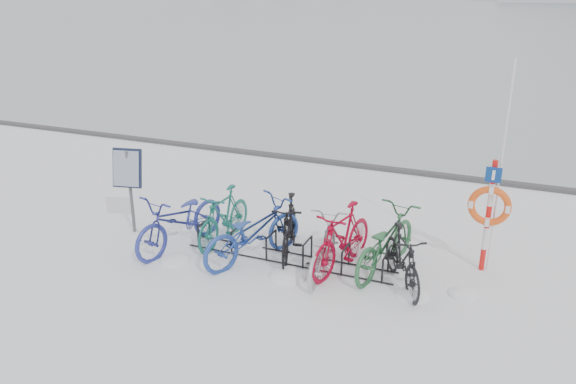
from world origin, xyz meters
TOP-DOWN VIEW (x-y plane):
  - ground at (0.00, 0.00)m, footprint 900.00×900.00m
  - ice_sheet at (0.00, 155.00)m, footprint 400.00×298.00m
  - quay_edge at (0.00, 5.90)m, footprint 400.00×0.25m
  - bike_rack at (0.00, 0.00)m, footprint 4.00×0.48m
  - info_board at (-3.42, -0.10)m, footprint 0.62×0.34m
  - lifebuoy_station at (3.32, 0.90)m, footprint 0.71×0.22m
  - bike_0 at (-2.12, -0.29)m, footprint 1.24×2.37m
  - bike_1 at (-1.49, 0.26)m, footprint 0.61×1.86m
  - bike_2 at (-0.62, -0.23)m, footprint 1.64×2.34m
  - bike_3 at (-0.09, 0.22)m, footprint 1.01×1.95m
  - bike_4 at (0.71, -0.20)m, footprint 0.86×1.96m
  - bike_5 at (0.99, 0.08)m, footprint 0.97×2.06m
  - bike_6 at (1.70, 0.32)m, footprint 1.20×2.26m
  - bike_7 at (2.10, -0.13)m, footprint 1.30×1.75m
  - snow_drifts at (0.36, -0.26)m, footprint 6.31×2.16m

SIDE VIEW (x-z plane):
  - ground at x=0.00m, z-range 0.00..0.00m
  - snow_drifts at x=0.36m, z-range -0.12..0.12m
  - ice_sheet at x=0.00m, z-range 0.00..0.02m
  - quay_edge at x=0.00m, z-range 0.00..0.10m
  - bike_rack at x=0.00m, z-range -0.05..0.41m
  - bike_4 at x=0.71m, z-range 0.00..1.00m
  - bike_7 at x=2.10m, z-range 0.00..1.04m
  - bike_1 at x=-1.49m, z-range 0.00..1.10m
  - bike_6 at x=1.70m, z-range 0.00..1.13m
  - bike_3 at x=-0.09m, z-range 0.00..1.13m
  - bike_2 at x=-0.62m, z-range 0.00..1.17m
  - bike_0 at x=-2.12m, z-range 0.00..1.18m
  - bike_5 at x=0.99m, z-range 0.00..1.19m
  - lifebuoy_station at x=3.32m, z-range -0.61..3.10m
  - info_board at x=-3.42m, z-range 0.39..2.16m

